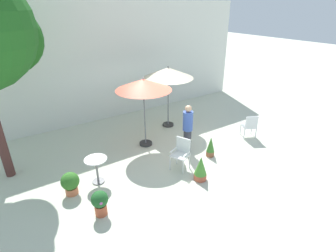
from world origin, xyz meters
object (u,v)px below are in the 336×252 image
Objects in this scene: potted_plant_3 at (70,183)px; standing_person at (188,129)px; patio_chair_0 at (250,125)px; patio_chair_1 at (181,152)px; potted_plant_0 at (100,202)px; potted_plant_1 at (211,147)px; potted_plant_2 at (201,168)px; patio_umbrella_0 at (143,85)px; cafe_table_0 at (96,166)px; patio_umbrella_1 at (168,73)px.

standing_person is at bearing 0.79° from potted_plant_3.
patio_chair_0 is 0.93× the size of patio_chair_1.
potted_plant_3 is 3.83m from standing_person.
potted_plant_0 is 3.92m from potted_plant_1.
potted_plant_2 is at bearing -23.41° from potted_plant_3.
potted_plant_0 is (-2.52, -2.35, -1.77)m from patio_umbrella_0.
standing_person reaches higher than cafe_table_0.
potted_plant_1 is 4.29m from potted_plant_3.
potted_plant_2 is 0.45× the size of standing_person.
patio_umbrella_0 is 3.61m from potted_plant_3.
standing_person reaches higher than patio_chair_1.
potted_plant_1 is at bearing 7.93° from potted_plant_0.
patio_chair_1 is at bearing 11.11° from potted_plant_0.
patio_umbrella_1 reaches higher than cafe_table_0.
potted_plant_0 is (-2.71, -0.53, -0.18)m from patio_chair_1.
cafe_table_0 is 2.43m from patio_chair_1.
patio_umbrella_0 is 3.54× the size of potted_plant_1.
standing_person is (-0.61, -2.04, -1.29)m from patio_umbrella_1.
potted_plant_0 is at bearing -168.89° from patio_chair_1.
standing_person is (-0.45, 0.64, 0.51)m from potted_plant_1.
cafe_table_0 is at bearing -152.30° from patio_umbrella_0.
standing_person is at bearing -51.96° from patio_umbrella_0.
patio_umbrella_1 is 3.24× the size of cafe_table_0.
patio_chair_0 is at bearing -5.22° from cafe_table_0.
patio_umbrella_0 is 1.00× the size of patio_umbrella_1.
patio_chair_1 is 2.77m from potted_plant_0.
patio_umbrella_1 is at bearing 127.05° from patio_chair_0.
patio_chair_1 reaches higher than potted_plant_2.
potted_plant_2 is at bearing -4.89° from potted_plant_0.
potted_plant_3 is at bearing 168.98° from patio_chair_1.
potted_plant_1 is 0.93m from standing_person.
patio_chair_0 is at bearing 5.14° from potted_plant_1.
patio_chair_0 is at bearing -3.70° from potted_plant_3.
patio_chair_0 is 0.54× the size of standing_person.
patio_chair_0 is (3.41, -1.63, -1.63)m from patio_umbrella_0.
patio_umbrella_0 is 3.29× the size of potted_plant_2.
potted_plant_0 is 2.82m from potted_plant_2.
potted_plant_1 is (3.88, 0.54, -0.03)m from potted_plant_0.
cafe_table_0 is at bearing 179.12° from standing_person.
potted_plant_1 is at bearing -11.16° from cafe_table_0.
patio_chair_1 reaches higher than patio_chair_0.
patio_umbrella_0 is 2.91m from cafe_table_0.
potted_plant_3 is at bearing -172.37° from cafe_table_0.
patio_umbrella_0 reaches higher than potted_plant_3.
patio_umbrella_0 is 1.75m from patio_umbrella_1.
potted_plant_1 is (-2.05, -0.18, -0.17)m from patio_chair_0.
potted_plant_3 is at bearing -154.60° from patio_umbrella_1.
potted_plant_2 is (-3.12, -0.96, -0.15)m from patio_chair_0.
potted_plant_0 is at bearing -173.03° from patio_chair_0.
potted_plant_0 is at bearing 175.11° from potted_plant_2.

